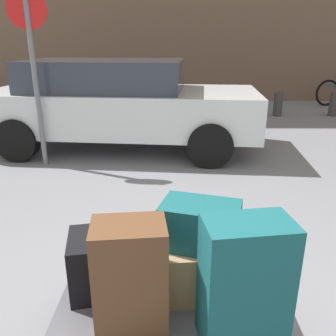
{
  "coord_description": "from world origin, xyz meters",
  "views": [
    {
      "loc": [
        0.03,
        -1.54,
        1.68
      ],
      "look_at": [
        0.0,
        1.2,
        0.69
      ],
      "focal_mm": 37.39,
      "sensor_mm": 36.0,
      "label": 1
    }
  ],
  "objects_px": {
    "suitcase_brown_stacked_top": "(130,278)",
    "duffel_bag_teal_topmost_pile": "(200,225)",
    "suitcase_teal_rear_right": "(244,284)",
    "duffel_bag_black_front_left": "(117,261)",
    "parked_car": "(119,102)",
    "luggage_cart": "(166,313)",
    "bollard_kerb_mid": "(334,104)",
    "duffel_bag_tan_center": "(199,268)",
    "bollard_kerb_near": "(278,104)",
    "no_parking_sign": "(33,61)"
  },
  "relations": [
    {
      "from": "suitcase_brown_stacked_top",
      "to": "duffel_bag_teal_topmost_pile",
      "type": "distance_m",
      "value": 0.46
    },
    {
      "from": "duffel_bag_tan_center",
      "to": "bollard_kerb_near",
      "type": "height_order",
      "value": "duffel_bag_tan_center"
    },
    {
      "from": "suitcase_teal_rear_right",
      "to": "bollard_kerb_near",
      "type": "relative_size",
      "value": 1.12
    },
    {
      "from": "no_parking_sign",
      "to": "parked_car",
      "type": "bearing_deg",
      "value": 42.36
    },
    {
      "from": "duffel_bag_tan_center",
      "to": "bollard_kerb_mid",
      "type": "bearing_deg",
      "value": 55.54
    },
    {
      "from": "duffel_bag_teal_topmost_pile",
      "to": "parked_car",
      "type": "bearing_deg",
      "value": 120.0
    },
    {
      "from": "duffel_bag_tan_center",
      "to": "suitcase_teal_rear_right",
      "type": "xyz_separation_m",
      "value": [
        0.17,
        -0.35,
        0.17
      ]
    },
    {
      "from": "duffel_bag_tan_center",
      "to": "suitcase_brown_stacked_top",
      "type": "height_order",
      "value": "suitcase_brown_stacked_top"
    },
    {
      "from": "parked_car",
      "to": "bollard_kerb_mid",
      "type": "bearing_deg",
      "value": 29.88
    },
    {
      "from": "suitcase_brown_stacked_top",
      "to": "no_parking_sign",
      "type": "distance_m",
      "value": 3.89
    },
    {
      "from": "suitcase_teal_rear_right",
      "to": "duffel_bag_black_front_left",
      "type": "relative_size",
      "value": 1.21
    },
    {
      "from": "suitcase_teal_rear_right",
      "to": "no_parking_sign",
      "type": "height_order",
      "value": "no_parking_sign"
    },
    {
      "from": "duffel_bag_black_front_left",
      "to": "no_parking_sign",
      "type": "bearing_deg",
      "value": 105.01
    },
    {
      "from": "bollard_kerb_near",
      "to": "no_parking_sign",
      "type": "height_order",
      "value": "no_parking_sign"
    },
    {
      "from": "parked_car",
      "to": "bollard_kerb_near",
      "type": "distance_m",
      "value": 4.39
    },
    {
      "from": "luggage_cart",
      "to": "parked_car",
      "type": "bearing_deg",
      "value": 101.27
    },
    {
      "from": "duffel_bag_teal_topmost_pile",
      "to": "parked_car",
      "type": "relative_size",
      "value": 0.09
    },
    {
      "from": "duffel_bag_black_front_left",
      "to": "suitcase_brown_stacked_top",
      "type": "bearing_deg",
      "value": -80.92
    },
    {
      "from": "suitcase_brown_stacked_top",
      "to": "suitcase_teal_rear_right",
      "type": "height_order",
      "value": "suitcase_teal_rear_right"
    },
    {
      "from": "luggage_cart",
      "to": "bollard_kerb_mid",
      "type": "relative_size",
      "value": 2.08
    },
    {
      "from": "luggage_cart",
      "to": "no_parking_sign",
      "type": "distance_m",
      "value": 3.91
    },
    {
      "from": "bollard_kerb_near",
      "to": "duffel_bag_black_front_left",
      "type": "bearing_deg",
      "value": -112.98
    },
    {
      "from": "duffel_bag_black_front_left",
      "to": "luggage_cart",
      "type": "bearing_deg",
      "value": -38.46
    },
    {
      "from": "duffel_bag_tan_center",
      "to": "suitcase_teal_rear_right",
      "type": "distance_m",
      "value": 0.42
    },
    {
      "from": "duffel_bag_teal_topmost_pile",
      "to": "bollard_kerb_near",
      "type": "bearing_deg",
      "value": 86.47
    },
    {
      "from": "duffel_bag_teal_topmost_pile",
      "to": "bollard_kerb_mid",
      "type": "relative_size",
      "value": 0.73
    },
    {
      "from": "luggage_cart",
      "to": "duffel_bag_tan_center",
      "type": "height_order",
      "value": "duffel_bag_tan_center"
    },
    {
      "from": "luggage_cart",
      "to": "duffel_bag_teal_topmost_pile",
      "type": "distance_m",
      "value": 0.53
    },
    {
      "from": "suitcase_teal_rear_right",
      "to": "bollard_kerb_mid",
      "type": "xyz_separation_m",
      "value": [
        3.56,
        7.12,
        -0.37
      ]
    },
    {
      "from": "duffel_bag_tan_center",
      "to": "duffel_bag_teal_topmost_pile",
      "type": "bearing_deg",
      "value": 0.0
    },
    {
      "from": "suitcase_brown_stacked_top",
      "to": "no_parking_sign",
      "type": "xyz_separation_m",
      "value": [
        -1.65,
        3.43,
        0.81
      ]
    },
    {
      "from": "duffel_bag_teal_topmost_pile",
      "to": "bollard_kerb_near",
      "type": "relative_size",
      "value": 0.73
    },
    {
      "from": "duffel_bag_teal_topmost_pile",
      "to": "parked_car",
      "type": "distance_m",
      "value": 4.17
    },
    {
      "from": "bollard_kerb_near",
      "to": "bollard_kerb_mid",
      "type": "height_order",
      "value": "same"
    },
    {
      "from": "duffel_bag_tan_center",
      "to": "duffel_bag_black_front_left",
      "type": "height_order",
      "value": "duffel_bag_black_front_left"
    },
    {
      "from": "suitcase_brown_stacked_top",
      "to": "parked_car",
      "type": "relative_size",
      "value": 0.13
    },
    {
      "from": "parked_car",
      "to": "bollard_kerb_mid",
      "type": "height_order",
      "value": "parked_car"
    },
    {
      "from": "suitcase_teal_rear_right",
      "to": "bollard_kerb_mid",
      "type": "relative_size",
      "value": 1.12
    },
    {
      "from": "suitcase_teal_rear_right",
      "to": "duffel_bag_teal_topmost_pile",
      "type": "height_order",
      "value": "suitcase_teal_rear_right"
    },
    {
      "from": "suitcase_brown_stacked_top",
      "to": "suitcase_teal_rear_right",
      "type": "relative_size",
      "value": 0.91
    },
    {
      "from": "duffel_bag_tan_center",
      "to": "bollard_kerb_near",
      "type": "bearing_deg",
      "value": 64.89
    },
    {
      "from": "no_parking_sign",
      "to": "suitcase_brown_stacked_top",
      "type": "bearing_deg",
      "value": -64.37
    },
    {
      "from": "suitcase_brown_stacked_top",
      "to": "bollard_kerb_mid",
      "type": "relative_size",
      "value": 1.02
    },
    {
      "from": "duffel_bag_teal_topmost_pile",
      "to": "no_parking_sign",
      "type": "bearing_deg",
      "value": 138.23
    },
    {
      "from": "duffel_bag_tan_center",
      "to": "suitcase_teal_rear_right",
      "type": "height_order",
      "value": "suitcase_teal_rear_right"
    },
    {
      "from": "duffel_bag_tan_center",
      "to": "no_parking_sign",
      "type": "xyz_separation_m",
      "value": [
        -1.99,
        3.16,
        0.95
      ]
    },
    {
      "from": "luggage_cart",
      "to": "bollard_kerb_mid",
      "type": "xyz_separation_m",
      "value": [
        3.92,
        6.88,
        0.01
      ]
    },
    {
      "from": "duffel_bag_black_front_left",
      "to": "parked_car",
      "type": "xyz_separation_m",
      "value": [
        -0.55,
        4.02,
        0.25
      ]
    },
    {
      "from": "bollard_kerb_near",
      "to": "no_parking_sign",
      "type": "relative_size",
      "value": 0.24
    },
    {
      "from": "suitcase_teal_rear_right",
      "to": "no_parking_sign",
      "type": "distance_m",
      "value": 4.19
    }
  ]
}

